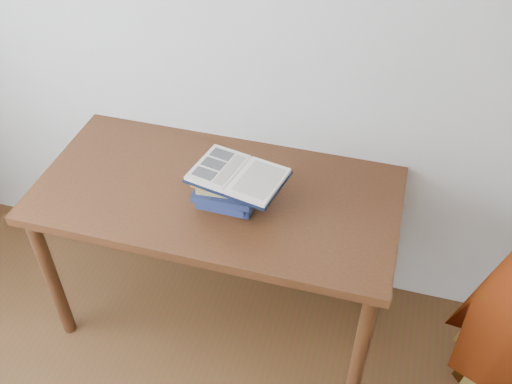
% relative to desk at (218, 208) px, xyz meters
% --- Properties ---
extents(desk, '(1.50, 0.75, 0.80)m').
position_rel_desk_xyz_m(desk, '(0.00, 0.00, 0.00)').
color(desk, '#4D2613').
rests_on(desk, ground).
extents(book_stack, '(0.24, 0.19, 0.15)m').
position_rel_desk_xyz_m(book_stack, '(0.06, -0.07, 0.17)').
color(book_stack, '#171E47').
rests_on(book_stack, desk).
extents(open_book, '(0.39, 0.31, 0.03)m').
position_rel_desk_xyz_m(open_book, '(0.12, -0.06, 0.26)').
color(open_book, black).
rests_on(open_book, book_stack).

